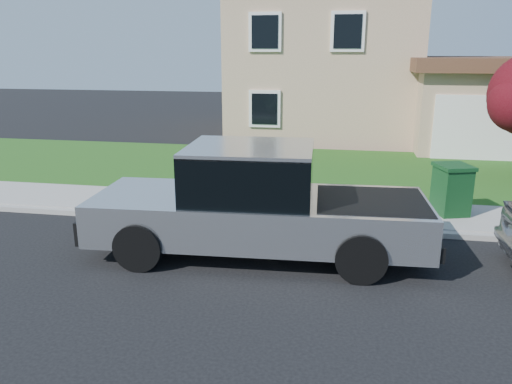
{
  "coord_description": "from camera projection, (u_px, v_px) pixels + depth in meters",
  "views": [
    {
      "loc": [
        1.09,
        -7.82,
        3.92
      ],
      "look_at": [
        -0.6,
        1.57,
        1.2
      ],
      "focal_mm": 35.0,
      "sensor_mm": 36.0,
      "label": 1
    }
  ],
  "objects": [
    {
      "name": "trash_bin",
      "position": [
        452.0,
        189.0,
        11.79
      ],
      "size": [
        0.95,
        1.02,
        1.2
      ],
      "rotation": [
        0.0,
        0.0,
        0.31
      ],
      "color": "#0F3817",
      "rests_on": "sidewalk"
    },
    {
      "name": "woman",
      "position": [
        241.0,
        188.0,
        11.22
      ],
      "size": [
        0.77,
        0.66,
        1.98
      ],
      "rotation": [
        0.0,
        0.0,
        2.73
      ],
      "color": "tan",
      "rests_on": "ground"
    },
    {
      "name": "curb",
      "position": [
        336.0,
        228.0,
        11.23
      ],
      "size": [
        40.0,
        0.2,
        0.12
      ],
      "primitive_type": "cube",
      "color": "gray",
      "rests_on": "ground"
    },
    {
      "name": "house",
      "position": [
        353.0,
        67.0,
        23.08
      ],
      "size": [
        14.0,
        11.3,
        6.85
      ],
      "color": "tan",
      "rests_on": "ground"
    },
    {
      "name": "sidewalk",
      "position": [
        337.0,
        212.0,
        12.26
      ],
      "size": [
        40.0,
        2.0,
        0.15
      ],
      "primitive_type": "cube",
      "color": "gray",
      "rests_on": "ground"
    },
    {
      "name": "lawn",
      "position": [
        340.0,
        171.0,
        16.53
      ],
      "size": [
        40.0,
        7.0,
        0.1
      ],
      "primitive_type": "cube",
      "color": "#124012",
      "rests_on": "ground"
    },
    {
      "name": "pickup_truck",
      "position": [
        257.0,
        205.0,
        9.73
      ],
      "size": [
        6.73,
        2.65,
        2.18
      ],
      "rotation": [
        0.0,
        0.0,
        0.05
      ],
      "color": "black",
      "rests_on": "ground"
    },
    {
      "name": "ground",
      "position": [
        274.0,
        284.0,
        8.67
      ],
      "size": [
        80.0,
        80.0,
        0.0
      ],
      "primitive_type": "plane",
      "color": "black",
      "rests_on": "ground"
    }
  ]
}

